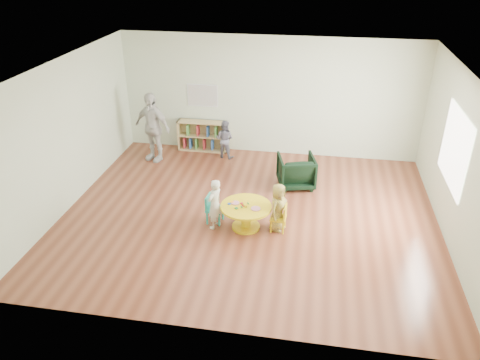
{
  "coord_description": "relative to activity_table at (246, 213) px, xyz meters",
  "views": [
    {
      "loc": [
        1.12,
        -7.52,
        4.71
      ],
      "look_at": [
        -0.13,
        -0.3,
        0.89
      ],
      "focal_mm": 35.0,
      "sensor_mm": 36.0,
      "label": 1
    }
  ],
  "objects": [
    {
      "name": "child_left",
      "position": [
        -0.56,
        -0.07,
        0.16
      ],
      "size": [
        0.35,
        0.41,
        0.96
      ],
      "primitive_type": "imported",
      "rotation": [
        0.0,
        0.0,
        -2.0
      ],
      "color": "silver",
      "rests_on": "ground"
    },
    {
      "name": "kid_chair_right",
      "position": [
        0.62,
        0.02,
        -0.04
      ],
      "size": [
        0.29,
        0.29,
        0.51
      ],
      "rotation": [
        0.0,
        0.0,
        1.51
      ],
      "color": "yellow",
      "rests_on": "ground"
    },
    {
      "name": "child_right",
      "position": [
        0.56,
        0.06,
        0.13
      ],
      "size": [
        0.42,
        0.51,
        0.9
      ],
      "primitive_type": "imported",
      "rotation": [
        0.0,
        0.0,
        1.21
      ],
      "color": "yellow",
      "rests_on": "ground"
    },
    {
      "name": "alphabet_poster",
      "position": [
        -1.61,
        3.43,
        1.03
      ],
      "size": [
        0.74,
        0.01,
        0.54
      ],
      "color": "white",
      "rests_on": "ground"
    },
    {
      "name": "bookshelf",
      "position": [
        -1.62,
        3.3,
        0.05
      ],
      "size": [
        1.2,
        0.3,
        0.75
      ],
      "color": "tan",
      "rests_on": "ground"
    },
    {
      "name": "toddler",
      "position": [
        -0.99,
        2.96,
        0.14
      ],
      "size": [
        0.51,
        0.43,
        0.92
      ],
      "primitive_type": "imported",
      "rotation": [
        0.0,
        0.0,
        2.93
      ],
      "color": "#151636",
      "rests_on": "ground"
    },
    {
      "name": "kid_chair_left",
      "position": [
        -0.63,
        0.1,
        -0.03
      ],
      "size": [
        0.32,
        0.32,
        0.54
      ],
      "rotation": [
        0.0,
        0.0,
        -1.66
      ],
      "color": "teal",
      "rests_on": "ground"
    },
    {
      "name": "room",
      "position": [
        0.0,
        0.45,
        1.57
      ],
      "size": [
        7.1,
        7.0,
        2.8
      ],
      "color": "brown",
      "rests_on": "ground"
    },
    {
      "name": "activity_table",
      "position": [
        0.0,
        0.0,
        0.0
      ],
      "size": [
        0.92,
        0.92,
        0.5
      ],
      "rotation": [
        0.0,
        0.0,
        -0.16
      ],
      "color": "yellow",
      "rests_on": "ground"
    },
    {
      "name": "adult_caretaker",
      "position": [
        -2.61,
        2.55,
        0.5
      ],
      "size": [
        1.03,
        0.71,
        1.63
      ],
      "primitive_type": "imported",
      "rotation": [
        0.0,
        0.0,
        -0.36
      ],
      "color": "silver",
      "rests_on": "ground"
    },
    {
      "name": "armchair",
      "position": [
        0.78,
        1.78,
        0.02
      ],
      "size": [
        0.89,
        0.91,
        0.68
      ],
      "primitive_type": "imported",
      "rotation": [
        0.0,
        0.0,
        3.39
      ],
      "color": "black",
      "rests_on": "ground"
    }
  ]
}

